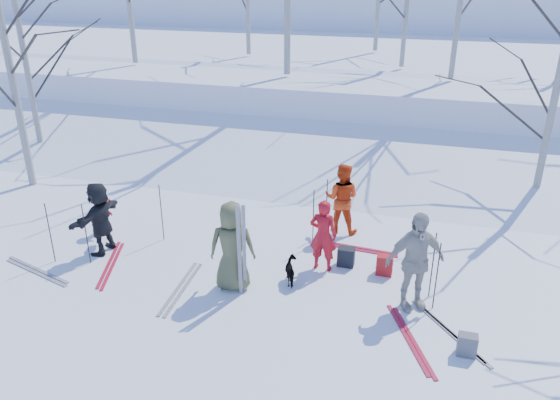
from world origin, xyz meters
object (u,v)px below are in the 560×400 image
(skier_redor_behind, at_px, (342,198))
(skier_red_seated, at_px, (105,214))
(skier_red_north, at_px, (323,235))
(skier_cream_east, at_px, (415,261))
(backpack_red, at_px, (385,265))
(skier_grey_west, at_px, (100,218))
(skier_olive_center, at_px, (232,246))
(backpack_grey, at_px, (467,345))
(backpack_dark, at_px, (346,257))
(dog, at_px, (292,271))

(skier_redor_behind, xyz_separation_m, skier_red_seated, (-5.22, -1.55, -0.38))
(skier_red_north, bearing_deg, skier_cream_east, 156.73)
(backpack_red, bearing_deg, skier_red_north, -174.59)
(skier_red_seated, bearing_deg, skier_grey_west, -156.57)
(skier_olive_center, relative_size, skier_cream_east, 0.94)
(backpack_red, distance_m, backpack_grey, 2.61)
(skier_grey_west, distance_m, backpack_red, 6.03)
(skier_olive_center, height_order, backpack_dark, skier_olive_center)
(backpack_red, distance_m, backpack_dark, 0.81)
(dog, bearing_deg, skier_red_north, -149.62)
(dog, xyz_separation_m, backpack_red, (1.71, 0.79, -0.04))
(backpack_dark, bearing_deg, dog, -134.48)
(skier_redor_behind, distance_m, backpack_red, 2.13)
(skier_red_seated, distance_m, skier_grey_west, 1.00)
(skier_olive_center, xyz_separation_m, dog, (1.05, 0.47, -0.64))
(dog, bearing_deg, skier_grey_west, -26.43)
(skier_grey_west, xyz_separation_m, backpack_red, (5.96, 0.71, -0.59))
(skier_red_seated, height_order, backpack_dark, skier_red_seated)
(backpack_dark, bearing_deg, skier_olive_center, -144.45)
(skier_olive_center, height_order, skier_cream_east, skier_cream_east)
(skier_red_north, xyz_separation_m, backpack_dark, (0.45, 0.25, -0.56))
(skier_red_seated, relative_size, skier_grey_west, 0.57)
(skier_cream_east, bearing_deg, dog, 146.75)
(backpack_red, bearing_deg, skier_olive_center, -155.37)
(skier_grey_west, bearing_deg, backpack_red, 102.48)
(skier_red_north, distance_m, dog, 0.97)
(skier_grey_west, distance_m, dog, 4.28)
(skier_cream_east, xyz_separation_m, dog, (-2.29, 0.19, -0.70))
(skier_redor_behind, height_order, backpack_red, skier_redor_behind)
(skier_red_seated, bearing_deg, skier_olive_center, -116.45)
(skier_red_north, relative_size, dog, 2.63)
(skier_redor_behind, distance_m, skier_cream_east, 3.18)
(skier_redor_behind, bearing_deg, skier_red_north, 90.61)
(backpack_red, height_order, backpack_grey, backpack_red)
(backpack_grey, distance_m, backpack_dark, 3.24)
(skier_olive_center, xyz_separation_m, skier_redor_behind, (1.57, 2.92, -0.06))
(skier_redor_behind, xyz_separation_m, backpack_grey, (2.72, -3.77, -0.64))
(skier_red_seated, xyz_separation_m, skier_cream_east, (6.99, -1.09, 0.49))
(skier_olive_center, height_order, skier_redor_behind, skier_olive_center)
(backpack_grey, bearing_deg, backpack_dark, 136.00)
(skier_cream_east, height_order, skier_grey_west, skier_cream_east)
(skier_cream_east, relative_size, skier_grey_west, 1.18)
(skier_cream_east, xyz_separation_m, backpack_grey, (0.95, -1.13, -0.75))
(backpack_grey, bearing_deg, skier_grey_west, 169.35)
(skier_olive_center, bearing_deg, backpack_dark, -158.92)
(skier_red_north, relative_size, skier_cream_east, 0.81)
(backpack_red, bearing_deg, backpack_grey, -54.18)
(backpack_grey, bearing_deg, skier_olive_center, 168.79)
(skier_red_north, height_order, backpack_grey, skier_red_north)
(skier_cream_east, xyz_separation_m, skier_grey_west, (-6.53, 0.27, -0.14))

